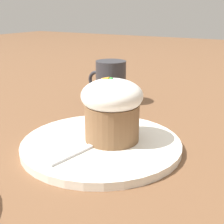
% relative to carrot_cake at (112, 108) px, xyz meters
% --- Properties ---
extents(ground_plane, '(4.00, 4.00, 0.00)m').
position_rel_carrot_cake_xyz_m(ground_plane, '(0.01, 0.01, -0.07)').
color(ground_plane, brown).
extents(dessert_plate, '(0.26, 0.26, 0.01)m').
position_rel_carrot_cake_xyz_m(dessert_plate, '(0.01, 0.01, -0.06)').
color(dessert_plate, white).
rests_on(dessert_plate, ground_plane).
extents(carrot_cake, '(0.10, 0.10, 0.10)m').
position_rel_carrot_cake_xyz_m(carrot_cake, '(0.00, 0.00, 0.00)').
color(carrot_cake, brown).
rests_on(carrot_cake, dessert_plate).
extents(spoon, '(0.04, 0.13, 0.01)m').
position_rel_carrot_cake_xyz_m(spoon, '(0.01, 0.03, -0.05)').
color(spoon, silver).
rests_on(spoon, dessert_plate).
extents(coffee_cup, '(0.10, 0.07, 0.10)m').
position_rel_carrot_cake_xyz_m(coffee_cup, '(0.13, -0.22, -0.02)').
color(coffee_cup, '#2D2D33').
rests_on(coffee_cup, ground_plane).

